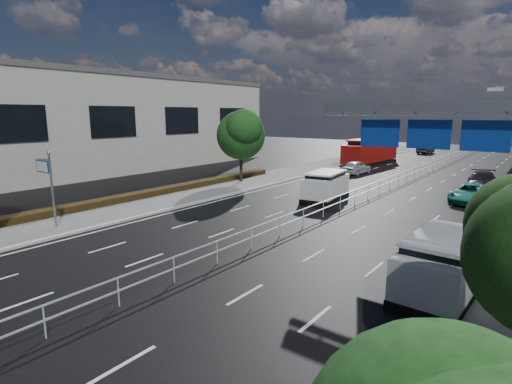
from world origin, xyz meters
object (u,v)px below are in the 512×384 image
Objects in this scene: near_car_dark at (426,149)px; parked_car_dark at (482,182)px; white_minivan at (326,186)px; silver_minivan at (444,265)px; toilet_sign at (47,176)px; parked_car_teal at (471,193)px; red_bus at (370,151)px; overhead_gantry at (445,128)px; near_car_silver at (356,167)px.

near_car_dark is 0.75× the size of parked_car_dark.
white_minivan is 0.96× the size of silver_minivan.
silver_minivan is (13.93, -52.30, 0.37)m from near_car_dark.
parked_car_dark is at bearing 56.46° from toilet_sign.
parked_car_dark is at bearing 94.47° from parked_car_teal.
white_minivan is (8.62, 16.02, -1.91)m from toilet_sign.
white_minivan is at bearing 61.72° from toilet_sign.
near_car_dark is 0.79× the size of silver_minivan.
white_minivan is 22.54m from red_bus.
near_car_dark is at bearing 113.44° from parked_car_teal.
parked_car_dark reaches higher than near_car_dark.
near_car_silver is (-12.38, 19.40, -4.89)m from overhead_gantry.
parked_car_dark is (12.13, -30.29, 0.11)m from near_car_dark.
parked_car_teal is (14.00, -16.61, -1.01)m from red_bus.
toilet_sign is 0.86× the size of white_minivan.
red_bus is 2.27× the size of parked_car_teal.
red_bus is at bearing 134.59° from parked_car_teal.
near_car_silver is at bearing 97.31° from white_minivan.
overhead_gantry reaches higher than toilet_sign.
white_minivan is 1.05× the size of parked_car_teal.
near_car_silver is at bearing -74.05° from red_bus.
silver_minivan is at bearing -54.24° from white_minivan.
silver_minivan reaches higher than white_minivan.
overhead_gantry is 7.48m from silver_minivan.
overhead_gantry is at bearing 111.02° from near_car_dark.
near_car_silver is (-3.30, 13.43, -0.32)m from white_minivan.
red_bus is (3.45, 37.96, -1.26)m from toilet_sign.
white_minivan is at bearing -73.13° from red_bus.
overhead_gantry is 23.53m from near_car_silver.
toilet_sign is 0.40× the size of red_bus.
overhead_gantry reaches higher than red_bus.
white_minivan reaches higher than near_car_silver.
near_car_silver is at bearing 79.77° from toilet_sign.
silver_minivan is (13.94, -25.12, 0.34)m from near_car_silver.
silver_minivan is (15.80, -33.63, -0.63)m from red_bus.
overhead_gantry is at bearing 127.67° from near_car_silver.
white_minivan is 0.46× the size of red_bus.
toilet_sign is 31.66m from parked_car_dark.
red_bus is 8.76m from near_car_silver.
toilet_sign reaches higher than silver_minivan.
parked_car_dark reaches higher than parked_car_teal.
red_bus is 18.22m from parked_car_dark.
parked_car_dark is (14.00, -11.62, -0.88)m from red_bus.
silver_minivan is at bearing -61.22° from red_bus.
overhead_gantry reaches higher than parked_car_teal.
parked_car_teal is at bearing 24.55° from white_minivan.
parked_car_dark is (12.14, -3.12, 0.09)m from near_car_silver.
toilet_sign is 38.13m from red_bus.
red_bus is at bearing 117.82° from silver_minivan.
overhead_gantry is 2.47× the size of near_car_dark.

